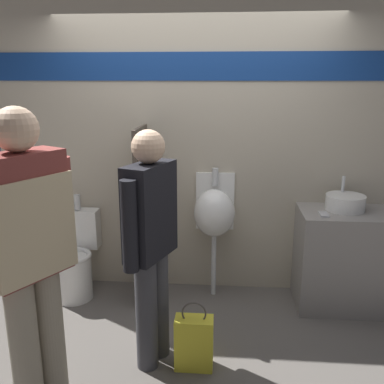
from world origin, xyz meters
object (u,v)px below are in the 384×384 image
at_px(urinal_near_counter, 214,213).
at_px(cell_phone, 324,214).
at_px(sink_basin, 345,202).
at_px(person_in_vest, 28,247).
at_px(shopping_bag, 194,342).
at_px(person_with_lanyard, 151,240).
at_px(toilet, 75,261).

bearing_deg(urinal_near_counter, cell_phone, -13.39).
xyz_separation_m(sink_basin, person_in_vest, (-2.11, -1.49, 0.13)).
bearing_deg(urinal_near_counter, shopping_bag, -95.24).
relative_size(cell_phone, person_with_lanyard, 0.08).
bearing_deg(toilet, person_in_vest, -78.48).
distance_m(urinal_near_counter, toilet, 1.37).
relative_size(person_in_vest, person_with_lanyard, 1.11).
relative_size(cell_phone, shopping_bag, 0.28).
bearing_deg(toilet, cell_phone, -2.58).
relative_size(urinal_near_counter, shopping_bag, 2.35).
xyz_separation_m(urinal_near_counter, person_in_vest, (-0.99, -1.54, 0.27)).
relative_size(cell_phone, urinal_near_counter, 0.12).
xyz_separation_m(toilet, person_with_lanyard, (0.88, -0.90, 0.58)).
bearing_deg(person_in_vest, cell_phone, -25.22).
bearing_deg(person_with_lanyard, sink_basin, -36.32).
distance_m(sink_basin, shopping_bag, 1.76).
xyz_separation_m(sink_basin, toilet, (-2.40, -0.06, -0.60)).
distance_m(sink_basin, cell_phone, 0.27).
bearing_deg(sink_basin, person_in_vest, -144.83).
distance_m(cell_phone, urinal_near_counter, 0.94).
height_order(toilet, person_with_lanyard, person_with_lanyard).
xyz_separation_m(sink_basin, person_with_lanyard, (-1.52, -0.96, -0.02)).
xyz_separation_m(cell_phone, toilet, (-2.19, 0.10, -0.54)).
bearing_deg(shopping_bag, sink_basin, 40.08).
bearing_deg(sink_basin, toilet, -178.52).
height_order(cell_phone, urinal_near_counter, urinal_near_counter).
distance_m(toilet, shopping_bag, 1.53).
distance_m(cell_phone, toilet, 2.26).
height_order(sink_basin, shopping_bag, sink_basin).
bearing_deg(urinal_near_counter, sink_basin, -2.87).
bearing_deg(cell_phone, person_with_lanyard, -148.44).
relative_size(urinal_near_counter, person_with_lanyard, 0.72).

